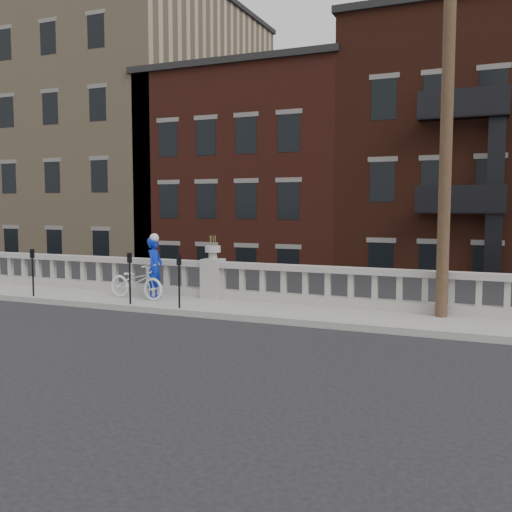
# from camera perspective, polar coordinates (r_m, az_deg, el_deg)

# --- Properties ---
(ground) EXTENTS (120.00, 120.00, 0.00)m
(ground) POSITION_cam_1_polar(r_m,az_deg,el_deg) (12.92, -12.46, -7.33)
(ground) COLOR black
(ground) RESTS_ON ground
(sidewalk) EXTENTS (32.00, 2.20, 0.15)m
(sidewalk) POSITION_cam_1_polar(r_m,az_deg,el_deg) (15.40, -5.94, -4.95)
(sidewalk) COLOR gray
(sidewalk) RESTS_ON ground
(balustrade) EXTENTS (28.00, 0.34, 1.03)m
(balustrade) POSITION_cam_1_polar(r_m,az_deg,el_deg) (16.14, -4.32, -2.45)
(balustrade) COLOR gray
(balustrade) RESTS_ON sidewalk
(planter_pedestal) EXTENTS (0.55, 0.55, 1.76)m
(planter_pedestal) POSITION_cam_1_polar(r_m,az_deg,el_deg) (16.12, -4.32, -1.78)
(planter_pedestal) COLOR gray
(planter_pedestal) RESTS_ON sidewalk
(lower_level) EXTENTS (80.00, 44.00, 20.80)m
(lower_level) POSITION_cam_1_polar(r_m,az_deg,el_deg) (33.98, 11.58, 4.76)
(lower_level) COLOR #605E59
(lower_level) RESTS_ON ground
(utility_pole) EXTENTS (1.60, 0.28, 10.00)m
(utility_pole) POSITION_cam_1_polar(r_m,az_deg,el_deg) (14.12, 18.60, 14.96)
(utility_pole) COLOR #422D1E
(utility_pole) RESTS_ON sidewalk
(parking_meter_a) EXTENTS (0.10, 0.09, 1.36)m
(parking_meter_a) POSITION_cam_1_polar(r_m,az_deg,el_deg) (17.52, -21.44, -1.02)
(parking_meter_a) COLOR black
(parking_meter_a) RESTS_ON sidewalk
(parking_meter_b) EXTENTS (0.10, 0.09, 1.36)m
(parking_meter_b) POSITION_cam_1_polar(r_m,az_deg,el_deg) (15.37, -12.51, -1.60)
(parking_meter_b) COLOR black
(parking_meter_b) RESTS_ON sidewalk
(parking_meter_c) EXTENTS (0.10, 0.09, 1.36)m
(parking_meter_c) POSITION_cam_1_polar(r_m,az_deg,el_deg) (14.55, -7.70, -1.89)
(parking_meter_c) COLOR black
(parking_meter_c) RESTS_ON sidewalk
(bicycle) EXTENTS (1.92, 0.86, 0.97)m
(bicycle) POSITION_cam_1_polar(r_m,az_deg,el_deg) (16.26, -11.88, -2.50)
(bicycle) COLOR white
(bicycle) RESTS_ON sidewalk
(cyclist) EXTENTS (0.50, 0.68, 1.72)m
(cyclist) POSITION_cam_1_polar(r_m,az_deg,el_deg) (16.18, -10.10, -1.18)
(cyclist) COLOR #0B25AB
(cyclist) RESTS_ON sidewalk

